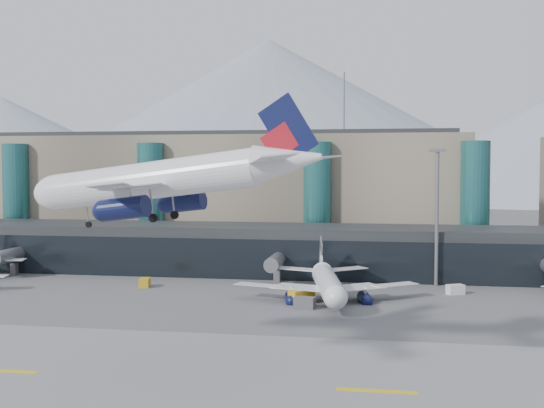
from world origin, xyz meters
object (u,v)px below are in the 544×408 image
Objects in this scene: lightmast_mid at (437,209)px; veh_c at (305,303)px; veh_b at (145,283)px; hero_jet at (180,168)px; jet_parked_mid at (326,275)px; veh_d at (455,290)px; veh_h at (302,297)px.

lightmast_mid is 7.88× the size of veh_c.
veh_b is (-53.25, -10.51, -13.59)m from lightmast_mid.
hero_jet reaches higher than jet_parked_mid.
veh_h reaches higher than veh_d.
jet_parked_mid is 6.93m from veh_h.
hero_jet reaches higher than veh_d.
hero_jet is 42.38m from veh_c.
veh_c is (-21.79, -24.63, -13.52)m from lightmast_mid.
veh_b is (-22.43, 49.74, -21.17)m from hero_jet.
lightmast_mid reaches higher than veh_d.
hero_jet is 45.29m from veh_h.
hero_jet is 12.27× the size of veh_b.
hero_jet is 10.89× the size of veh_c.
lightmast_mid is 68.10m from hero_jet.
lightmast_mid reaches higher than veh_h.
veh_h is at bearing -118.85° from veh_b.
veh_h is at bearing 135.21° from jet_parked_mid.
veh_c is 0.81× the size of veh_h.
hero_jet is at bearing -150.13° from veh_d.
jet_parked_mid reaches higher than veh_h.
veh_d is at bearing -81.91° from jet_parked_mid.
jet_parked_mid is at bearing 84.13° from veh_c.
jet_parked_mid reaches higher than veh_d.
veh_c is at bearing 153.29° from jet_parked_mid.
veh_c is (9.04, 35.63, -21.10)m from hero_jet.
jet_parked_mid is (11.66, 44.56, -18.02)m from hero_jet.
jet_parked_mid is 9.81m from veh_c.
veh_d is at bearing -16.44° from veh_h.
jet_parked_mid is 34.62m from veh_b.
veh_b is at bearing 154.93° from veh_d.
hero_jet reaches higher than lightmast_mid.
lightmast_mid reaches higher than veh_c.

